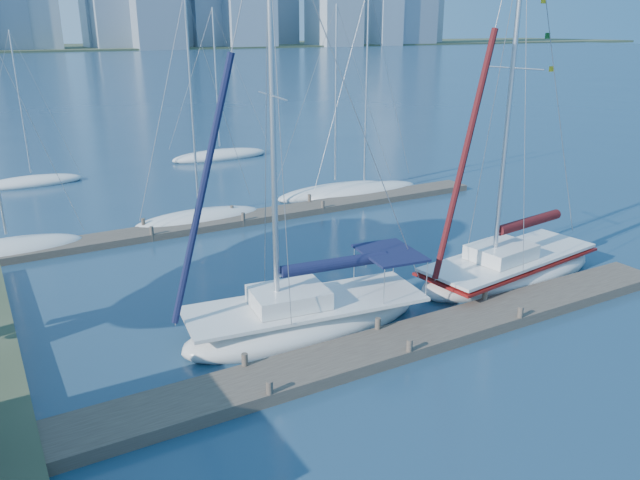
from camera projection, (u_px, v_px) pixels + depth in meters
ground at (392, 350)px, 21.09m from camera, size 700.00×700.00×0.00m
near_dock at (393, 345)px, 21.03m from camera, size 26.00×2.00×0.40m
far_dock at (254, 217)px, 35.12m from camera, size 30.00×1.80×0.36m
sailboat_navy at (306, 302)px, 22.13m from camera, size 9.55×4.12×14.90m
sailboat_maroon at (510, 253)px, 26.57m from camera, size 9.58×4.18×15.91m
bg_boat_0 at (9, 250)px, 29.68m from camera, size 7.31×4.01×12.71m
bg_boat_1 at (199, 218)px, 34.57m from camera, size 7.58×4.10×12.36m
bg_boat_3 at (335, 191)px, 40.30m from camera, size 8.38×2.89×11.96m
bg_boat_4 at (364, 191)px, 40.30m from camera, size 8.30×3.23×13.03m
bg_boat_6 at (32, 182)px, 42.81m from camera, size 6.75×4.45×10.45m
bg_boat_7 at (220, 155)px, 51.31m from camera, size 8.40×4.80×12.07m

